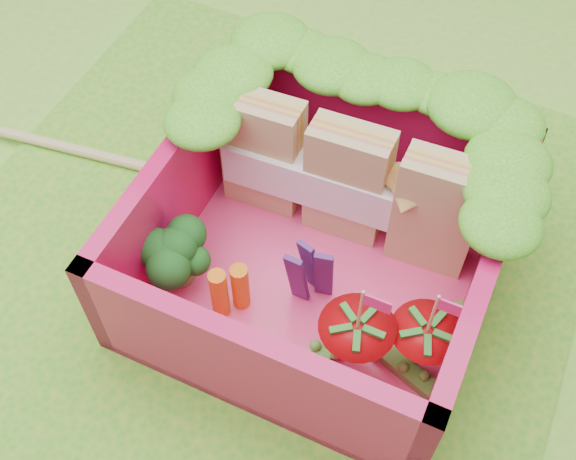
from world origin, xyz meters
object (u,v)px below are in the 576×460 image
(broccoli, at_px, (175,252))
(bento_box, at_px, (321,239))
(strawberry_right, at_px, (422,347))
(sandwich_stack, at_px, (349,183))
(strawberry_left, at_px, (355,344))
(chopsticks, at_px, (67,147))

(broccoli, bearing_deg, bento_box, 27.68)
(strawberry_right, bearing_deg, sandwich_stack, 135.15)
(sandwich_stack, xyz_separation_m, strawberry_left, (0.27, -0.58, -0.13))
(broccoli, height_order, strawberry_right, strawberry_right)
(bento_box, xyz_separation_m, broccoli, (-0.50, -0.26, -0.05))
(bento_box, bearing_deg, strawberry_right, -24.82)
(bento_box, distance_m, sandwich_stack, 0.26)
(strawberry_right, bearing_deg, bento_box, 155.18)
(sandwich_stack, distance_m, strawberry_left, 0.66)
(strawberry_left, relative_size, chopsticks, 0.21)
(broccoli, distance_m, strawberry_left, 0.78)
(strawberry_right, bearing_deg, chopsticks, 168.51)
(bento_box, height_order, sandwich_stack, sandwich_stack)
(strawberry_right, bearing_deg, strawberry_left, -157.26)
(chopsticks, bearing_deg, bento_box, -6.15)
(bento_box, distance_m, strawberry_right, 0.56)
(strawberry_left, distance_m, chopsticks, 1.70)
(strawberry_right, xyz_separation_m, chopsticks, (-1.85, 0.38, -0.16))
(chopsticks, bearing_deg, sandwich_stack, 4.76)
(broccoli, bearing_deg, sandwich_stack, 45.79)
(broccoli, bearing_deg, chopsticks, 154.33)
(strawberry_right, relative_size, chopsticks, 0.20)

